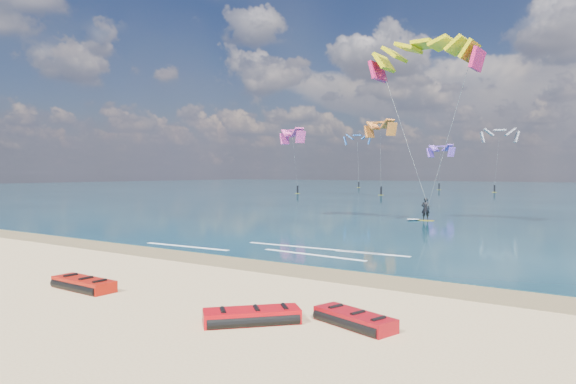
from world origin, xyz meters
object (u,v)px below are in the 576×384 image
object	(u,v)px
packed_kite_left	(84,289)
packed_kite_right	(252,323)
kitesurfer_main	(425,121)
packed_kite_mid	(354,326)

from	to	relation	value
packed_kite_left	packed_kite_right	distance (m)	6.76
packed_kite_left	packed_kite_right	bearing A→B (deg)	2.27
packed_kite_left	kitesurfer_main	size ratio (longest dim) A/B	0.19
packed_kite_left	kitesurfer_main	world-z (taller)	kitesurfer_main
packed_kite_right	kitesurfer_main	size ratio (longest dim) A/B	0.19
packed_kite_mid	kitesurfer_main	xyz separation A→B (m)	(-6.79, 25.12, 7.48)
packed_kite_right	kitesurfer_main	bearing A→B (deg)	53.94
packed_kite_left	packed_kite_right	size ratio (longest dim) A/B	1.01
packed_kite_left	packed_kite_mid	world-z (taller)	packed_kite_left
kitesurfer_main	packed_kite_left	bearing A→B (deg)	-98.33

